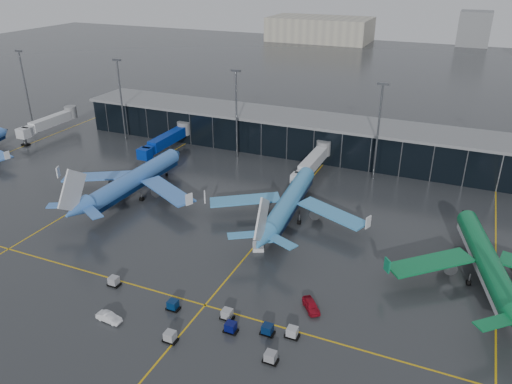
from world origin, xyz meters
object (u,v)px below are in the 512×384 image
at_px(airliner_aer_lingus, 489,249).
at_px(baggage_carts, 215,322).
at_px(airliner_klm_near, 290,191).
at_px(service_van_red, 311,305).
at_px(service_van_white, 109,317).
at_px(airliner_arkefly, 134,169).
at_px(mobile_airstair, 258,245).

bearing_deg(airliner_aer_lingus, baggage_carts, -156.41).
height_order(airliner_klm_near, service_van_red, airliner_klm_near).
relative_size(service_van_red, service_van_white, 1.08).
relative_size(airliner_aer_lingus, baggage_carts, 1.19).
bearing_deg(airliner_arkefly, service_van_red, -24.67).
relative_size(airliner_aer_lingus, mobile_airstair, 11.15).
distance_m(airliner_aer_lingus, baggage_carts, 49.68).
bearing_deg(airliner_arkefly, mobile_airstair, -15.72).
xyz_separation_m(airliner_klm_near, baggage_carts, (1.92, -39.02, -5.84)).
xyz_separation_m(airliner_klm_near, service_van_white, (-14.33, -44.83, -5.87)).
bearing_deg(service_van_white, airliner_klm_near, -14.38).
height_order(airliner_arkefly, service_van_red, airliner_arkefly).
xyz_separation_m(airliner_aer_lingus, mobile_airstair, (-41.72, -6.46, -5.79)).
relative_size(airliner_arkefly, airliner_aer_lingus, 1.05).
xyz_separation_m(airliner_arkefly, service_van_red, (53.14, -25.24, -6.08)).
relative_size(airliner_arkefly, service_van_white, 10.14).
bearing_deg(baggage_carts, mobile_airstair, 97.23).
bearing_deg(airliner_arkefly, airliner_aer_lingus, -2.58).
bearing_deg(service_van_white, service_van_red, -57.95).
xyz_separation_m(airliner_arkefly, baggage_carts, (40.49, -35.25, -6.14)).
height_order(mobile_airstair, service_van_white, mobile_airstair).
xyz_separation_m(airliner_arkefly, mobile_airstair, (37.42, -11.05, -6.13)).
bearing_deg(mobile_airstair, baggage_carts, -107.75).
height_order(airliner_aer_lingus, service_van_red, airliner_aer_lingus).
relative_size(airliner_arkefly, service_van_red, 9.37).
distance_m(service_van_red, service_van_white, 32.95).
relative_size(airliner_aer_lingus, service_van_white, 9.65).
relative_size(mobile_airstair, service_van_red, 0.80).
xyz_separation_m(mobile_airstair, service_van_white, (-13.19, -30.01, -0.04)).
height_order(airliner_arkefly, airliner_aer_lingus, airliner_arkefly).
relative_size(airliner_arkefly, baggage_carts, 1.25).
distance_m(baggage_carts, service_van_white, 17.26).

